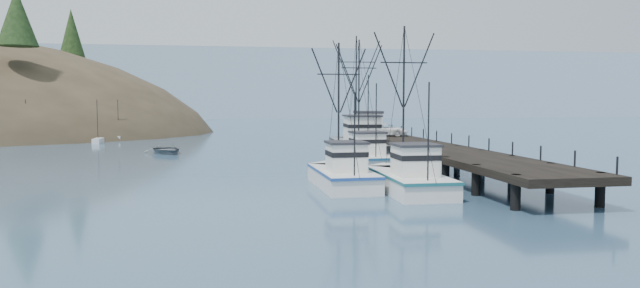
% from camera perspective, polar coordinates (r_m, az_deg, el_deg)
% --- Properties ---
extents(ground, '(400.00, 400.00, 0.00)m').
position_cam_1_polar(ground, '(33.81, -1.82, -5.99)').
color(ground, '#304F6C').
rests_on(ground, ground).
extents(pier, '(6.00, 44.00, 2.00)m').
position_cam_1_polar(pier, '(52.54, 10.96, -0.49)').
color(pier, black).
rests_on(pier, ground).
extents(distant_ridge, '(360.00, 40.00, 26.00)m').
position_cam_1_polar(distant_ridge, '(203.55, -5.74, 2.66)').
color(distant_ridge, '#9EB2C6').
rests_on(distant_ridge, ground).
extents(distant_ridge_far, '(180.00, 25.00, 18.00)m').
position_cam_1_polar(distant_ridge_far, '(220.86, -19.09, 2.58)').
color(distant_ridge_far, silver).
rests_on(distant_ridge_far, ground).
extents(moored_sailboats, '(23.96, 17.08, 6.35)m').
position_cam_1_polar(moored_sailboats, '(95.84, -27.37, 0.46)').
color(moored_sailboats, silver).
rests_on(moored_sailboats, ground).
extents(trawler_near, '(3.85, 11.29, 11.47)m').
position_cam_1_polar(trawler_near, '(38.94, 8.73, -3.44)').
color(trawler_near, silver).
rests_on(trawler_near, ground).
extents(trawler_mid, '(3.70, 10.48, 10.53)m').
position_cam_1_polar(trawler_mid, '(40.40, 2.16, -3.11)').
color(trawler_mid, silver).
rests_on(trawler_mid, ground).
extents(trawler_far, '(4.29, 11.90, 12.08)m').
position_cam_1_polar(trawler_far, '(53.00, 4.21, -1.32)').
color(trawler_far, silver).
rests_on(trawler_far, ground).
extents(work_vessel, '(5.74, 16.00, 13.30)m').
position_cam_1_polar(work_vessel, '(60.23, 3.84, -0.24)').
color(work_vessel, slate).
rests_on(work_vessel, ground).
extents(pier_shed, '(3.00, 3.20, 2.80)m').
position_cam_1_polar(pier_shed, '(69.24, 4.84, 2.17)').
color(pier_shed, silver).
rests_on(pier_shed, pier).
extents(pickup_truck, '(5.54, 4.12, 1.40)m').
position_cam_1_polar(pickup_truck, '(65.82, 6.61, 1.41)').
color(pickup_truck, white).
rests_on(pickup_truck, pier).
extents(motorboat, '(6.07, 7.01, 1.22)m').
position_cam_1_polar(motorboat, '(67.73, -15.13, -0.92)').
color(motorboat, slate).
rests_on(motorboat, ground).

